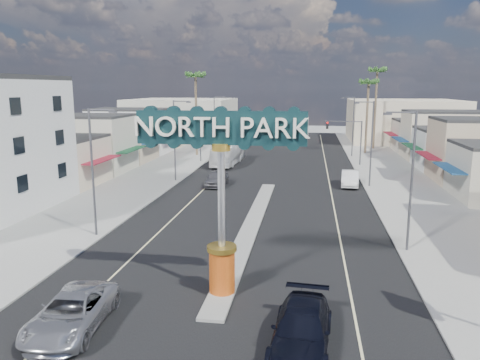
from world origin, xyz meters
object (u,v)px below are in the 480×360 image
(traffic_signal_left, at_px, (213,132))
(streetlight_l_far, at_px, (215,122))
(streetlight_r_near, at_px, (409,174))
(car_parked_right, at_px, (350,178))
(streetlight_l_near, at_px, (94,166))
(palm_left_far, at_px, (196,80))
(car_parked_left, at_px, (217,178))
(suv_left, at_px, (72,312))
(streetlight_l_mid, at_px, (176,136))
(city_bus, at_px, (228,153))
(streetlight_r_mid, at_px, (370,139))
(traffic_signal_right, at_px, (347,134))
(palm_right_far, at_px, (377,75))
(palm_right_mid, at_px, (369,86))
(suv_right, at_px, (301,329))
(streetlight_r_far, at_px, (352,123))
(gateway_sign, at_px, (221,181))

(traffic_signal_left, distance_m, streetlight_l_far, 8.14)
(streetlight_r_near, bearing_deg, car_parked_right, 95.19)
(traffic_signal_left, bearing_deg, streetlight_l_near, -92.10)
(palm_left_far, relative_size, car_parked_left, 2.67)
(streetlight_r_near, relative_size, suv_left, 1.57)
(streetlight_l_mid, distance_m, city_bus, 13.73)
(streetlight_l_mid, xyz_separation_m, suv_left, (4.62, -32.44, -4.27))
(streetlight_r_mid, relative_size, palm_left_far, 0.69)
(traffic_signal_right, height_order, car_parked_left, traffic_signal_right)
(car_parked_right, bearing_deg, palm_left_far, 141.95)
(palm_right_far, distance_m, car_parked_left, 41.20)
(palm_right_far, bearing_deg, suv_left, -107.90)
(streetlight_l_near, bearing_deg, palm_left_far, 93.67)
(streetlight_l_mid, bearing_deg, streetlight_r_near, -43.79)
(palm_left_far, bearing_deg, car_parked_left, -71.03)
(palm_right_mid, bearing_deg, streetlight_l_far, -170.31)
(palm_left_far, height_order, suv_left, palm_left_far)
(palm_right_far, distance_m, suv_right, 66.40)
(streetlight_r_mid, bearing_deg, streetlight_r_far, 90.00)
(city_bus, bearing_deg, palm_right_far, 43.97)
(streetlight_r_far, relative_size, car_parked_left, 1.83)
(traffic_signal_left, xyz_separation_m, city_bus, (2.39, -1.23, -2.74))
(streetlight_l_far, bearing_deg, suv_right, -75.07)
(gateway_sign, height_order, traffic_signal_left, gateway_sign)
(streetlight_r_near, height_order, suv_right, streetlight_r_near)
(streetlight_l_mid, height_order, streetlight_r_near, same)
(streetlight_l_mid, height_order, suv_left, streetlight_l_mid)
(traffic_signal_left, height_order, streetlight_r_near, streetlight_r_near)
(streetlight_l_near, xyz_separation_m, streetlight_r_far, (20.87, 42.00, 0.00))
(suv_right, xyz_separation_m, car_parked_right, (4.49, 32.75, 0.00))
(streetlight_r_far, bearing_deg, streetlight_r_near, -90.00)
(palm_right_far, bearing_deg, gateway_sign, -104.03)
(car_parked_right, bearing_deg, streetlight_l_near, -128.81)
(streetlight_l_near, height_order, car_parked_right, streetlight_l_near)
(suv_left, distance_m, city_bus, 45.22)
(traffic_signal_left, height_order, streetlight_l_far, streetlight_l_far)
(streetlight_l_far, relative_size, suv_left, 1.57)
(palm_left_far, distance_m, palm_right_far, 30.48)
(streetlight_l_mid, bearing_deg, traffic_signal_left, 84.90)
(streetlight_l_mid, bearing_deg, streetlight_r_far, 46.52)
(streetlight_l_far, xyz_separation_m, palm_left_far, (-2.57, -2.00, 6.43))
(streetlight_l_near, height_order, palm_right_far, palm_right_far)
(streetlight_r_near, relative_size, palm_right_far, 0.64)
(streetlight_l_mid, bearing_deg, traffic_signal_right, 35.50)
(streetlight_r_far, distance_m, suv_left, 56.98)
(traffic_signal_left, distance_m, streetlight_r_near, 39.26)
(traffic_signal_right, distance_m, streetlight_l_near, 39.26)
(streetlight_l_near, bearing_deg, gateway_sign, -37.55)
(traffic_signal_left, relative_size, streetlight_r_near, 0.67)
(streetlight_r_far, distance_m, car_parked_left, 28.96)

